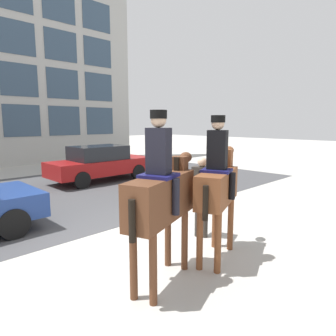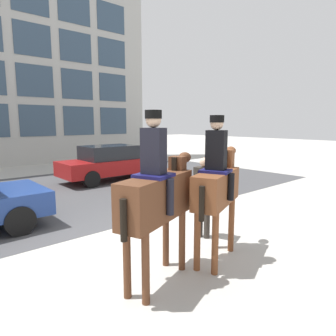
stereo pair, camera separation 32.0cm
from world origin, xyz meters
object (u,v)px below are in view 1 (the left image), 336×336
(mounted_horse_lead, at_px, (162,194))
(street_car_far_lane, at_px, (100,163))
(mounted_horse_companion, at_px, (218,184))
(pedestrian_bystander, at_px, (202,191))

(mounted_horse_lead, xyz_separation_m, street_car_far_lane, (3.72, 7.67, -0.62))
(mounted_horse_lead, relative_size, street_car_far_lane, 0.61)
(mounted_horse_companion, xyz_separation_m, pedestrian_bystander, (0.60, 0.83, -0.36))
(pedestrian_bystander, xyz_separation_m, street_car_far_lane, (1.85, 6.92, -0.25))
(mounted_horse_lead, distance_m, street_car_far_lane, 8.54)
(mounted_horse_companion, xyz_separation_m, street_car_far_lane, (2.45, 7.76, -0.61))
(mounted_horse_lead, xyz_separation_m, pedestrian_bystander, (1.87, 0.74, -0.37))
(mounted_horse_companion, relative_size, pedestrian_bystander, 1.48)
(mounted_horse_companion, distance_m, pedestrian_bystander, 1.08)
(mounted_horse_lead, distance_m, pedestrian_bystander, 2.04)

